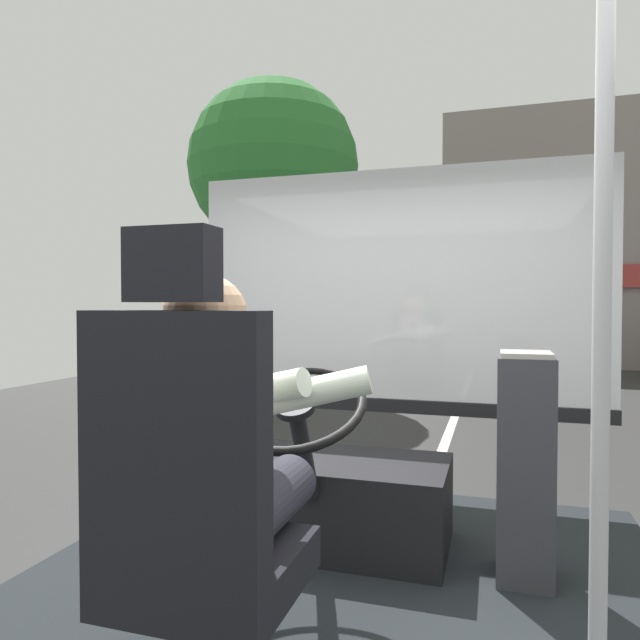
# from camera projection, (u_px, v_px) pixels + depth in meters

# --- Properties ---
(ground) EXTENTS (18.00, 44.00, 0.06)m
(ground) POSITION_uv_depth(u_px,v_px,m) (461.00, 400.00, 10.36)
(ground) COLOR #2C2C2C
(driver_seat) EXTENTS (0.48, 0.48, 1.31)m
(driver_seat) POSITION_uv_depth(u_px,v_px,m) (196.00, 522.00, 1.49)
(driver_seat) COLOR black
(driver_seat) RESTS_ON bus_floor
(bus_driver) EXTENTS (0.79, 0.56, 0.76)m
(bus_driver) POSITION_uv_depth(u_px,v_px,m) (219.00, 446.00, 1.61)
(bus_driver) COLOR #282833
(bus_driver) RESTS_ON driver_seat
(steering_console) EXTENTS (1.10, 1.02, 0.87)m
(steering_console) POSITION_uv_depth(u_px,v_px,m) (328.00, 496.00, 2.66)
(steering_console) COLOR black
(steering_console) RESTS_ON bus_floor
(handrail_pole) EXTENTS (0.04, 0.04, 2.28)m
(handrail_pole) POSITION_uv_depth(u_px,v_px,m) (602.00, 299.00, 1.41)
(handrail_pole) COLOR #B7B7BC
(handrail_pole) RESTS_ON bus_floor
(fare_box) EXTENTS (0.22, 0.26, 0.93)m
(fare_box) POSITION_uv_depth(u_px,v_px,m) (525.00, 466.00, 2.32)
(fare_box) COLOR #333338
(fare_box) RESTS_ON bus_floor
(windshield_panel) EXTENTS (2.50, 0.08, 1.48)m
(windshield_panel) POSITION_uv_depth(u_px,v_px,m) (394.00, 318.00, 3.46)
(windshield_panel) COLOR silver
(street_tree) EXTENTS (3.15, 3.15, 5.87)m
(street_tree) POSITION_uv_depth(u_px,v_px,m) (274.00, 168.00, 10.58)
(street_tree) COLOR #4C3828
(street_tree) RESTS_ON ground
(shop_building) EXTENTS (10.51, 5.79, 7.15)m
(shop_building) POSITION_uv_depth(u_px,v_px,m) (626.00, 244.00, 17.33)
(shop_building) COLOR gray
(shop_building) RESTS_ON ground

